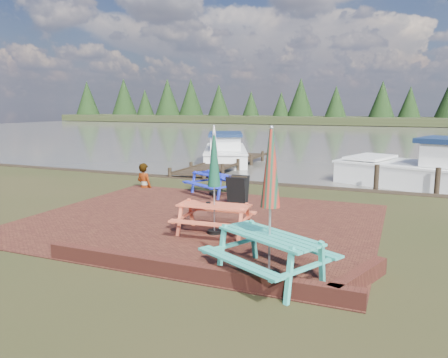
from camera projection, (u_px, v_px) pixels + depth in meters
ground at (182, 231)px, 10.60m from camera, size 120.00×120.00×0.00m
paving at (200, 221)px, 11.51m from camera, size 9.00×7.50×0.02m
brick_wall at (226, 273)px, 7.57m from camera, size 6.21×1.79×0.30m
water at (353, 135)px, 44.29m from camera, size 120.00×60.00×0.02m
far_treeline at (375, 103)px, 70.15m from camera, size 120.00×10.00×8.10m
picnic_table_teal at (270, 228)px, 7.55m from camera, size 2.49×2.40×2.66m
picnic_table_red at (214, 200)px, 10.23m from camera, size 1.81×1.63×2.36m
picnic_table_blue at (214, 171)px, 14.77m from camera, size 2.20×2.13×2.34m
chalkboard at (238, 191)px, 13.06m from camera, size 0.58×0.56×0.94m
jetty at (225, 163)px, 22.17m from camera, size 1.76×9.08×1.00m
boat_jetty at (225, 153)px, 24.64m from camera, size 4.59×6.92×1.90m
person at (144, 164)px, 16.00m from camera, size 0.74×0.57×1.81m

